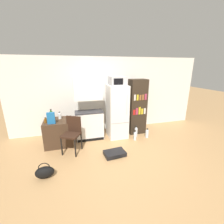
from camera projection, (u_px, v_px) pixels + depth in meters
ground_plane at (123, 160)px, 3.52m from camera, size 24.00×24.00×0.00m
wall_back at (110, 94)px, 5.07m from camera, size 6.40×0.10×2.42m
side_table at (59, 132)px, 4.20m from camera, size 0.74×0.70×0.70m
kitchen_hutch at (89, 111)px, 4.39m from camera, size 0.82×0.45×1.84m
refrigerator at (117, 112)px, 4.55m from camera, size 0.57×0.63×1.60m
microwave at (117, 81)px, 4.28m from camera, size 0.46×0.44×0.25m
bookshelf at (137, 107)px, 4.81m from camera, size 0.53×0.39×1.75m
bottle_milk_white at (60, 116)px, 4.20m from camera, size 0.08×0.08×0.20m
bottle_amber_beer at (45, 121)px, 3.90m from camera, size 0.06×0.06×0.14m
bottle_green_tall at (51, 116)px, 4.07m from camera, size 0.08×0.08×0.31m
cereal_box at (51, 118)px, 3.81m from camera, size 0.19×0.07×0.30m
chair at (73, 131)px, 3.79m from camera, size 0.54×0.54×0.91m
suitcase_large_flat at (115, 153)px, 3.71m from camera, size 0.54×0.41×0.10m
handbag at (45, 172)px, 2.94m from camera, size 0.36×0.20×0.33m
water_bottle_front at (136, 132)px, 4.70m from camera, size 0.09×0.09×0.35m
water_bottle_middle at (135, 136)px, 4.47m from camera, size 0.08×0.08×0.31m
water_bottle_back at (147, 134)px, 4.63m from camera, size 0.10×0.10×0.30m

